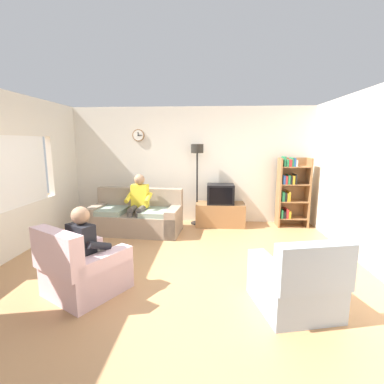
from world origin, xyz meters
TOP-DOWN VIEW (x-y plane):
  - ground_plane at (0.00, 0.00)m, footprint 12.00×12.00m
  - back_wall_assembly at (-0.00, 2.66)m, footprint 6.20×0.17m
  - couch at (-1.14, 1.67)m, footprint 1.97×1.04m
  - tv_stand at (0.67, 2.25)m, footprint 1.10×0.56m
  - tv at (0.67, 2.23)m, footprint 0.60×0.49m
  - bookshelf at (2.25, 2.32)m, footprint 0.68×0.36m
  - floor_lamp at (0.14, 2.35)m, footprint 0.28×0.28m
  - armchair_near_window at (-1.15, -0.81)m, footprint 1.14×1.17m
  - armchair_near_bookshelf at (1.40, -1.01)m, footprint 0.97×1.03m
  - person_on_couch at (-1.04, 1.56)m, footprint 0.54×0.56m
  - person_in_left_armchair at (-1.10, -0.74)m, footprint 0.61×0.63m

SIDE VIEW (x-z plane):
  - ground_plane at x=0.00m, z-range 0.00..0.00m
  - tv_stand at x=0.67m, z-range 0.00..0.52m
  - armchair_near_window at x=-1.15m, z-range -0.16..0.74m
  - armchair_near_bookshelf at x=1.40m, z-range -0.16..0.74m
  - couch at x=-1.14m, z-range -0.14..0.76m
  - person_in_left_armchair at x=-1.10m, z-range 0.04..1.16m
  - person_on_couch at x=-1.04m, z-range 0.08..1.32m
  - tv at x=0.67m, z-range 0.52..0.96m
  - bookshelf at x=2.25m, z-range 0.04..1.62m
  - back_wall_assembly at x=0.00m, z-range 0.00..2.70m
  - floor_lamp at x=0.14m, z-range 0.53..2.38m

